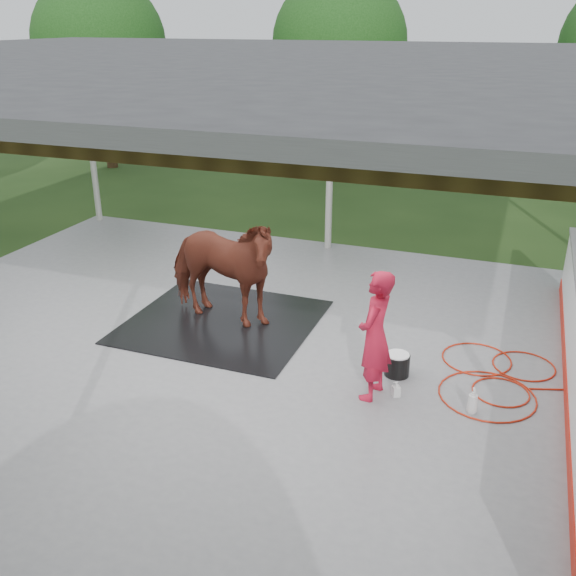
% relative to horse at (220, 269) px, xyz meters
% --- Properties ---
extents(ground, '(100.00, 100.00, 0.00)m').
position_rel_horse_xyz_m(ground, '(0.51, -0.68, -0.96)').
color(ground, '#1E3814').
extents(concrete_slab, '(12.00, 10.00, 0.05)m').
position_rel_horse_xyz_m(concrete_slab, '(0.51, -0.68, -0.93)').
color(concrete_slab, slate).
rests_on(concrete_slab, ground).
extents(pavilion_structure, '(12.60, 10.60, 4.05)m').
position_rel_horse_xyz_m(pavilion_structure, '(0.51, -0.68, 3.01)').
color(pavilion_structure, beige).
rests_on(pavilion_structure, ground).
extents(tree_belt, '(28.00, 28.00, 5.80)m').
position_rel_horse_xyz_m(tree_belt, '(0.81, 0.22, 2.83)').
color(tree_belt, '#382314').
rests_on(tree_belt, ground).
extents(rubber_mat, '(2.86, 2.68, 0.02)m').
position_rel_horse_xyz_m(rubber_mat, '(0.00, -0.00, -0.90)').
color(rubber_mat, black).
rests_on(rubber_mat, concrete_slab).
extents(horse, '(2.21, 1.24, 1.77)m').
position_rel_horse_xyz_m(horse, '(0.00, 0.00, 0.00)').
color(horse, maroon).
rests_on(horse, rubber_mat).
extents(handler, '(0.48, 0.67, 1.70)m').
position_rel_horse_xyz_m(handler, '(2.72, -1.26, -0.06)').
color(handler, '#B9132E').
rests_on(handler, concrete_slab).
extents(wash_bucket, '(0.34, 0.34, 0.31)m').
position_rel_horse_xyz_m(wash_bucket, '(2.92, -0.64, -0.75)').
color(wash_bucket, black).
rests_on(wash_bucket, concrete_slab).
extents(soap_bottle_a, '(0.16, 0.16, 0.34)m').
position_rel_horse_xyz_m(soap_bottle_a, '(3.96, -1.22, -0.74)').
color(soap_bottle_a, silver).
rests_on(soap_bottle_a, concrete_slab).
extents(soap_bottle_b, '(0.13, 0.13, 0.21)m').
position_rel_horse_xyz_m(soap_bottle_b, '(3.02, -1.18, -0.80)').
color(soap_bottle_b, '#338CD8').
rests_on(soap_bottle_b, concrete_slab).
extents(hose_coil, '(2.62, 2.03, 0.02)m').
position_rel_horse_xyz_m(hose_coil, '(4.17, -0.33, -0.89)').
color(hose_coil, '#AF210C').
rests_on(hose_coil, concrete_slab).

